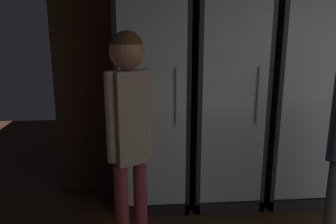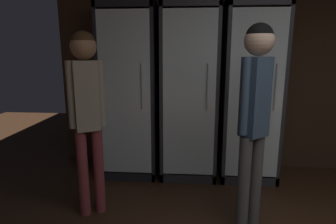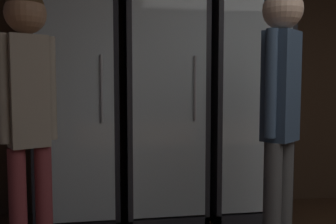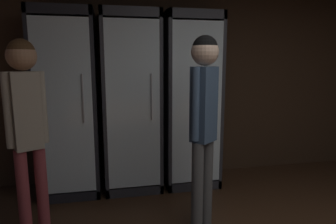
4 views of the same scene
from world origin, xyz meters
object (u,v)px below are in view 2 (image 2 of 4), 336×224
Objects in this scene: cooler_left at (189,94)px; cooler_far_left at (131,94)px; shopper_near at (255,105)px; shopper_far at (87,100)px; cooler_center at (249,95)px.

cooler_far_left is at bearing 179.92° from cooler_left.
shopper_far is (-1.42, 0.13, -0.01)m from shopper_near.
shopper_near is at bearing -64.95° from cooler_left.
shopper_near is at bearing -5.07° from shopper_far.
cooler_far_left is 1.00× the size of cooler_center.
cooler_center is at bearing 31.74° from shopper_far.
cooler_left reaches higher than shopper_far.
shopper_far is at bearing -100.51° from cooler_far_left.
cooler_center is (0.71, 0.00, -0.00)m from cooler_left.
cooler_far_left is 1.20× the size of shopper_near.
shopper_near is 1.43m from shopper_far.
shopper_near is at bearing -42.23° from cooler_far_left.
shopper_far is (-0.18, -1.00, 0.09)m from cooler_far_left.
cooler_left is 1.00× the size of cooler_center.
cooler_far_left is 1.67m from shopper_near.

